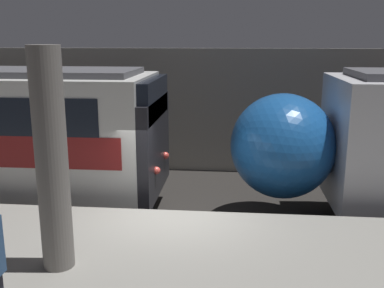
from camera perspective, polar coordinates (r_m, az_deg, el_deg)
ground_plane at (r=9.37m, az=-2.24°, el=-14.28°), size 120.00×120.00×0.00m
station_rear_barrier at (r=14.71m, az=0.96°, el=4.23°), size 50.00×0.15×4.02m
support_pillar_near at (r=6.64m, az=-17.38°, el=-2.12°), size 0.46×0.46×3.22m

